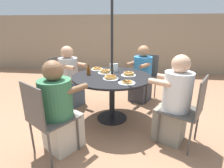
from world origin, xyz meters
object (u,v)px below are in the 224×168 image
pancake_plate_a (97,69)px  coffee_cup (112,67)px  diner_west (174,104)px  patio_chair_east (64,77)px  patio_chair_west (188,107)px  pancake_plate_c (111,78)px  pancake_plate_b (105,72)px  drinking_glass_a (116,68)px  pancake_plate_d (127,82)px  patio_chair_north (146,74)px  diner_north (141,76)px  diner_south (59,111)px  syrup_bottle (88,71)px  patio_table (112,82)px  pancake_plate_e (129,74)px  patio_chair_south (45,116)px  diner_east (70,79)px

pancake_plate_a → coffee_cup: bearing=15.8°
diner_west → patio_chair_east: bearing=90.5°
patio_chair_west → pancake_plate_c: bearing=98.3°
patio_chair_east → pancake_plate_b: patio_chair_east is taller
pancake_plate_a → drinking_glass_a: size_ratio=1.69×
pancake_plate_d → patio_chair_north: bearing=76.3°
pancake_plate_d → patio_chair_west: bearing=-15.1°
diner_north → pancake_plate_a: size_ratio=4.85×
diner_south → syrup_bottle: size_ratio=7.08×
patio_table → pancake_plate_b: pancake_plate_b is taller
coffee_cup → drinking_glass_a: drinking_glass_a is taller
pancake_plate_e → pancake_plate_b: bearing=165.5°
patio_chair_north → patio_chair_south: size_ratio=1.00×
diner_north → drinking_glass_a: bearing=81.1°
patio_chair_west → pancake_plate_c: 1.10m
patio_table → diner_north: (0.49, 0.84, -0.12)m
syrup_bottle → patio_chair_north: bearing=45.8°
patio_chair_west → syrup_bottle: (-1.39, 0.57, 0.27)m
pancake_plate_b → diner_west: bearing=-31.6°
pancake_plate_d → diner_east: bearing=144.2°
pancake_plate_e → syrup_bottle: bearing=-178.0°
patio_table → drinking_glass_a: (0.03, 0.28, 0.17)m
diner_north → patio_chair_east: size_ratio=1.22×
patio_chair_east → syrup_bottle: size_ratio=5.77×
patio_chair_north → pancake_plate_d: 1.40m
patio_chair_east → diner_west: size_ratio=0.79×
diner_north → diner_south: diner_south is taller
diner_north → patio_chair_north: bearing=-90.0°
patio_chair_north → pancake_plate_c: bearing=94.2°
diner_north → drinking_glass_a: diner_north is taller
patio_chair_south → pancake_plate_c: size_ratio=3.96×
patio_chair_south → pancake_plate_e: (0.87, 1.02, 0.23)m
pancake_plate_b → pancake_plate_d: 0.62m
patio_chair_south → pancake_plate_c: 1.04m
pancake_plate_b → diner_south: bearing=-111.7°
patio_chair_east → pancake_plate_e: bearing=96.5°
patio_chair_north → patio_chair_south: (-1.19, -1.98, 0.00)m
diner_east → pancake_plate_d: bearing=81.9°
diner_east → pancake_plate_e: (1.12, -0.41, 0.24)m
patio_table → pancake_plate_e: size_ratio=5.31×
patio_table → pancake_plate_e: (0.25, 0.04, 0.13)m
patio_chair_east → pancake_plate_b: bearing=93.7°
diner_south → pancake_plate_b: 1.07m
diner_north → diner_east: 1.40m
diner_east → drinking_glass_a: 0.95m
patio_table → diner_east: size_ratio=1.08×
patio_chair_north → pancake_plate_e: bearing=101.4°
patio_chair_east → diner_south: size_ratio=0.81×
pancake_plate_d → drinking_glass_a: (-0.22, 0.63, 0.06)m
patio_chair_west → pancake_plate_e: bearing=80.6°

